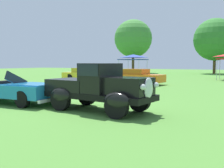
{
  "coord_description": "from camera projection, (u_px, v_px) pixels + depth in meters",
  "views": [
    {
      "loc": [
        5.65,
        -8.33,
        1.72
      ],
      "look_at": [
        0.63,
        0.75,
        0.86
      ],
      "focal_mm": 41.42,
      "sensor_mm": 36.0,
      "label": 1
    }
  ],
  "objects": [
    {
      "name": "show_car_yellow",
      "position": [
        84.0,
        74.0,
        25.03
      ],
      "size": [
        4.26,
        2.64,
        1.22
      ],
      "color": "yellow",
      "rests_on": "ground_plane"
    },
    {
      "name": "neighbor_convertible",
      "position": [
        14.0,
        90.0,
        10.99
      ],
      "size": [
        4.34,
        2.02,
        1.4
      ],
      "color": "#1E7AB7",
      "rests_on": "ground_plane"
    },
    {
      "name": "treeline_far_left",
      "position": [
        133.0,
        39.0,
        44.02
      ],
      "size": [
        6.41,
        6.41,
        9.04
      ],
      "color": "brown",
      "rests_on": "ground_plane"
    },
    {
      "name": "ground_plane",
      "position": [
        89.0,
        107.0,
        10.14
      ],
      "size": [
        120.0,
        120.0,
        0.0
      ],
      "primitive_type": "plane",
      "color": "#4C8433"
    },
    {
      "name": "canopy_tent_left_field",
      "position": [
        133.0,
        57.0,
        30.75
      ],
      "size": [
        2.84,
        2.84,
        2.71
      ],
      "color": "#B7B7BC",
      "rests_on": "ground_plane"
    },
    {
      "name": "feature_pickup_truck",
      "position": [
        99.0,
        87.0,
        9.16
      ],
      "size": [
        4.29,
        2.17,
        1.7
      ],
      "color": "black",
      "rests_on": "ground_plane"
    },
    {
      "name": "show_car_orange",
      "position": [
        137.0,
        77.0,
        20.72
      ],
      "size": [
        4.42,
        2.16,
        1.22
      ],
      "color": "orange",
      "rests_on": "ground_plane"
    },
    {
      "name": "treeline_mid_left",
      "position": [
        215.0,
        40.0,
        40.05
      ],
      "size": [
        6.55,
        6.55,
        8.59
      ],
      "color": "brown",
      "rests_on": "ground_plane"
    },
    {
      "name": "spectator_between_cars",
      "position": [
        94.0,
        75.0,
        16.42
      ],
      "size": [
        0.45,
        0.33,
        1.69
      ],
      "color": "#7F7056",
      "rests_on": "ground_plane"
    }
  ]
}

